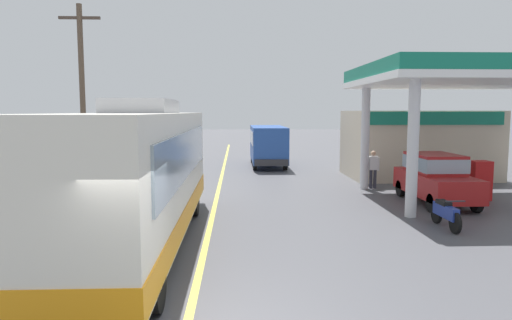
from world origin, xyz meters
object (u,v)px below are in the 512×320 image
Objects in this scene: pedestrian_near_pump at (373,167)px; pedestrian_by_shop at (459,179)px; minibus_opposing_lane at (268,142)px; motorcycle_parked_forecourt at (445,213)px; coach_bus_main at (136,178)px; car_at_pump at (435,176)px.

pedestrian_near_pump is 1.00× the size of pedestrian_by_shop.
motorcycle_parked_forecourt is (4.11, -15.45, -1.03)m from minibus_opposing_lane.
minibus_opposing_lane reaches higher than motorcycle_parked_forecourt.
coach_bus_main is 11.91m from pedestrian_near_pump.
pedestrian_near_pump is at bearing -64.59° from minibus_opposing_lane.
minibus_opposing_lane is (-5.36, 11.85, 0.46)m from car_at_pump.
minibus_opposing_lane reaches higher than pedestrian_by_shop.
minibus_opposing_lane is 13.67m from pedestrian_by_shop.
motorcycle_parked_forecourt is 3.80m from pedestrian_by_shop.
car_at_pump is 13.02m from minibus_opposing_lane.
pedestrian_near_pump is at bearing 111.48° from car_at_pump.
minibus_opposing_lane is at bearing 104.90° from motorcycle_parked_forecourt.
motorcycle_parked_forecourt is at bearing 9.37° from coach_bus_main.
coach_bus_main is 11.01m from car_at_pump.
pedestrian_by_shop is (2.02, -3.70, 0.00)m from pedestrian_near_pump.
motorcycle_parked_forecourt is 1.08× the size of pedestrian_near_pump.
pedestrian_by_shop reaches higher than motorcycle_parked_forecourt.
coach_bus_main is at bearing -156.22° from pedestrian_by_shop.
minibus_opposing_lane is at bearing 75.30° from coach_bus_main.
pedestrian_near_pump is 4.22m from pedestrian_by_shop.
pedestrian_by_shop is at bearing 58.59° from motorcycle_parked_forecourt.
motorcycle_parked_forecourt is at bearing -121.41° from pedestrian_by_shop.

